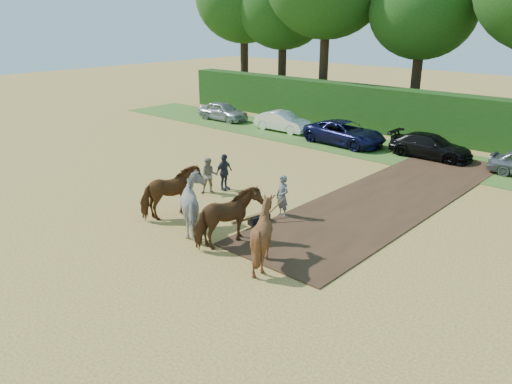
# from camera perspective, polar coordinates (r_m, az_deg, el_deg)

# --- Properties ---
(ground) EXTENTS (120.00, 120.00, 0.00)m
(ground) POSITION_cam_1_polar(r_m,az_deg,el_deg) (17.99, 0.23, -5.23)
(ground) COLOR gold
(ground) RESTS_ON ground
(earth_strip) EXTENTS (4.50, 17.00, 0.05)m
(earth_strip) POSITION_cam_1_polar(r_m,az_deg,el_deg) (22.63, 15.08, -0.55)
(earth_strip) COLOR #472D1C
(earth_strip) RESTS_ON ground
(grass_verge) EXTENTS (50.00, 5.00, 0.03)m
(grass_verge) POSITION_cam_1_polar(r_m,az_deg,el_deg) (29.32, 18.89, 3.62)
(grass_verge) COLOR #38601E
(grass_verge) RESTS_ON ground
(hedgerow) EXTENTS (46.00, 1.60, 3.00)m
(hedgerow) POSITION_cam_1_polar(r_m,az_deg,el_deg) (33.10, 22.39, 7.58)
(hedgerow) COLOR #14380F
(hedgerow) RESTS_ON ground
(spectator_near) EXTENTS (0.98, 1.01, 1.63)m
(spectator_near) POSITION_cam_1_polar(r_m,az_deg,el_deg) (22.24, -5.37, 1.86)
(spectator_near) COLOR tan
(spectator_near) RESTS_ON ground
(spectator_far) EXTENTS (0.46, 1.01, 1.69)m
(spectator_far) POSITION_cam_1_polar(r_m,az_deg,el_deg) (22.61, -3.67, 2.28)
(spectator_far) COLOR #292E37
(spectator_far) RESTS_ON ground
(plough_team) EXTENTS (6.93, 4.82, 2.03)m
(plough_team) POSITION_cam_1_polar(r_m,az_deg,el_deg) (17.69, -4.79, -2.19)
(plough_team) COLOR brown
(plough_team) RESTS_ON ground
(parked_cars) EXTENTS (36.22, 3.19, 1.49)m
(parked_cars) POSITION_cam_1_polar(r_m,az_deg,el_deg) (29.14, 19.44, 4.86)
(parked_cars) COLOR #A3A6A9
(parked_cars) RESTS_ON ground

